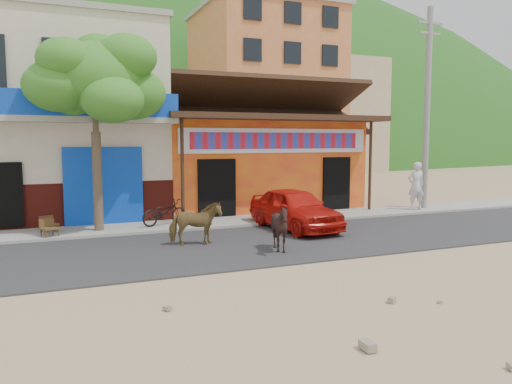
{
  "coord_description": "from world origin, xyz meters",
  "views": [
    {
      "loc": [
        -6.06,
        -9.98,
        2.86
      ],
      "look_at": [
        -0.55,
        3.0,
        1.4
      ],
      "focal_mm": 35.0,
      "sensor_mm": 36.0,
      "label": 1
    }
  ],
  "objects_px": {
    "red_car": "(295,209)",
    "pedestrian": "(416,186)",
    "cafe_chair_right": "(49,217)",
    "cafe_chair_left": "(49,220)",
    "utility_pole": "(427,109)",
    "cow_tan": "(195,224)",
    "scooter": "(164,212)",
    "tree": "(96,132)",
    "cow_dark": "(280,227)"
  },
  "relations": [
    {
      "from": "cow_dark",
      "to": "scooter",
      "type": "distance_m",
      "value": 5.0
    },
    {
      "from": "pedestrian",
      "to": "cow_tan",
      "type": "bearing_deg",
      "value": 27.44
    },
    {
      "from": "cow_dark",
      "to": "cafe_chair_left",
      "type": "height_order",
      "value": "cow_dark"
    },
    {
      "from": "tree",
      "to": "utility_pole",
      "type": "relative_size",
      "value": 0.75
    },
    {
      "from": "red_car",
      "to": "cafe_chair_left",
      "type": "distance_m",
      "value": 7.34
    },
    {
      "from": "cafe_chair_right",
      "to": "cafe_chair_left",
      "type": "bearing_deg",
      "value": -119.39
    },
    {
      "from": "cow_tan",
      "to": "scooter",
      "type": "bearing_deg",
      "value": 11.67
    },
    {
      "from": "tree",
      "to": "cow_dark",
      "type": "xyz_separation_m",
      "value": [
        4.01,
        -4.48,
        -2.47
      ]
    },
    {
      "from": "cow_dark",
      "to": "red_car",
      "type": "distance_m",
      "value": 3.25
    },
    {
      "from": "tree",
      "to": "red_car",
      "type": "height_order",
      "value": "tree"
    },
    {
      "from": "pedestrian",
      "to": "cafe_chair_left",
      "type": "xyz_separation_m",
      "value": [
        -13.48,
        -0.36,
        -0.48
      ]
    },
    {
      "from": "red_car",
      "to": "scooter",
      "type": "xyz_separation_m",
      "value": [
        -3.76,
        1.91,
        -0.16
      ]
    },
    {
      "from": "scooter",
      "to": "cafe_chair_left",
      "type": "xyz_separation_m",
      "value": [
        -3.46,
        -0.61,
        0.04
      ]
    },
    {
      "from": "tree",
      "to": "cow_dark",
      "type": "bearing_deg",
      "value": -48.19
    },
    {
      "from": "cow_tan",
      "to": "scooter",
      "type": "height_order",
      "value": "cow_tan"
    },
    {
      "from": "utility_pole",
      "to": "red_car",
      "type": "bearing_deg",
      "value": -164.16
    },
    {
      "from": "utility_pole",
      "to": "cafe_chair_right",
      "type": "height_order",
      "value": "utility_pole"
    },
    {
      "from": "cow_tan",
      "to": "scooter",
      "type": "xyz_separation_m",
      "value": [
        -0.16,
        3.03,
        -0.08
      ]
    },
    {
      "from": "cow_tan",
      "to": "tree",
      "type": "bearing_deg",
      "value": 46.08
    },
    {
      "from": "cafe_chair_left",
      "to": "scooter",
      "type": "bearing_deg",
      "value": -14.78
    },
    {
      "from": "tree",
      "to": "cow_dark",
      "type": "relative_size",
      "value": 4.88
    },
    {
      "from": "utility_pole",
      "to": "cafe_chair_right",
      "type": "distance_m",
      "value": 14.64
    },
    {
      "from": "utility_pole",
      "to": "cow_tan",
      "type": "distance_m",
      "value": 11.56
    },
    {
      "from": "cow_tan",
      "to": "red_car",
      "type": "xyz_separation_m",
      "value": [
        3.6,
        1.12,
        0.07
      ]
    },
    {
      "from": "pedestrian",
      "to": "cafe_chair_right",
      "type": "height_order",
      "value": "pedestrian"
    },
    {
      "from": "pedestrian",
      "to": "cafe_chair_right",
      "type": "xyz_separation_m",
      "value": [
        -13.48,
        0.39,
        -0.5
      ]
    },
    {
      "from": "utility_pole",
      "to": "cafe_chair_left",
      "type": "relative_size",
      "value": 8.64
    },
    {
      "from": "scooter",
      "to": "pedestrian",
      "type": "xyz_separation_m",
      "value": [
        10.02,
        -0.25,
        0.52
      ]
    },
    {
      "from": "utility_pole",
      "to": "cafe_chair_left",
      "type": "distance_m",
      "value": 14.65
    },
    {
      "from": "cow_dark",
      "to": "red_car",
      "type": "height_order",
      "value": "red_car"
    },
    {
      "from": "utility_pole",
      "to": "cafe_chair_left",
      "type": "xyz_separation_m",
      "value": [
        -14.2,
        -0.69,
        -3.54
      ]
    },
    {
      "from": "tree",
      "to": "cafe_chair_left",
      "type": "relative_size",
      "value": 6.48
    },
    {
      "from": "cow_dark",
      "to": "scooter",
      "type": "relative_size",
      "value": 0.76
    },
    {
      "from": "pedestrian",
      "to": "cow_dark",
      "type": "bearing_deg",
      "value": 40.07
    },
    {
      "from": "scooter",
      "to": "pedestrian",
      "type": "relative_size",
      "value": 0.85
    },
    {
      "from": "tree",
      "to": "utility_pole",
      "type": "distance_m",
      "value": 12.84
    },
    {
      "from": "red_car",
      "to": "pedestrian",
      "type": "distance_m",
      "value": 6.49
    },
    {
      "from": "utility_pole",
      "to": "scooter",
      "type": "distance_m",
      "value": 11.32
    },
    {
      "from": "red_car",
      "to": "cafe_chair_left",
      "type": "relative_size",
      "value": 4.19
    },
    {
      "from": "scooter",
      "to": "pedestrian",
      "type": "height_order",
      "value": "pedestrian"
    },
    {
      "from": "scooter",
      "to": "pedestrian",
      "type": "bearing_deg",
      "value": -110.19
    },
    {
      "from": "tree",
      "to": "utility_pole",
      "type": "bearing_deg",
      "value": 0.9
    },
    {
      "from": "cow_dark",
      "to": "scooter",
      "type": "xyz_separation_m",
      "value": [
        -1.95,
        4.61,
        -0.11
      ]
    },
    {
      "from": "tree",
      "to": "cow_dark",
      "type": "distance_m",
      "value": 6.5
    },
    {
      "from": "scooter",
      "to": "cafe_chair_left",
      "type": "distance_m",
      "value": 3.52
    },
    {
      "from": "tree",
      "to": "cow_tan",
      "type": "relative_size",
      "value": 4.32
    },
    {
      "from": "tree",
      "to": "cafe_chair_right",
      "type": "height_order",
      "value": "tree"
    },
    {
      "from": "tree",
      "to": "scooter",
      "type": "height_order",
      "value": "tree"
    },
    {
      "from": "pedestrian",
      "to": "cafe_chair_right",
      "type": "bearing_deg",
      "value": 10.05
    },
    {
      "from": "tree",
      "to": "red_car",
      "type": "distance_m",
      "value": 6.55
    }
  ]
}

